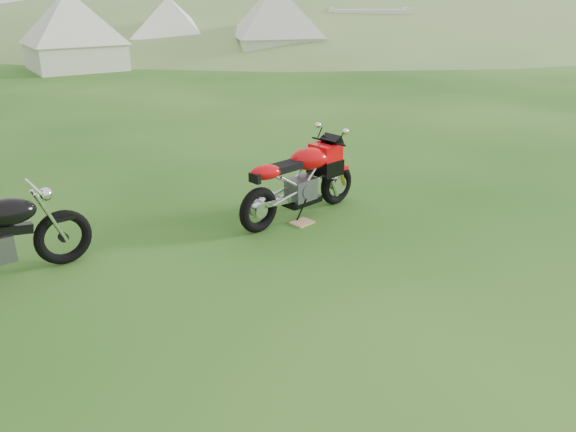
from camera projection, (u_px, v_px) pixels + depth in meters
name	position (u px, v px, depth m)	size (l,w,h in m)	color
ground	(310.00, 273.00, 6.26)	(120.00, 120.00, 0.00)	#17460F
hillside	(359.00, 25.00, 49.11)	(80.00, 64.00, 8.00)	#6E994E
hedgerow	(359.00, 25.00, 49.11)	(36.00, 1.20, 8.60)	black
sport_motorcycle	(300.00, 175.00, 7.60)	(2.00, 0.50, 1.20)	red
plywood_board	(302.00, 222.00, 7.59)	(0.28, 0.23, 0.02)	tan
tent_left	(72.00, 32.00, 21.51)	(3.24, 3.24, 2.81)	silver
tent_mid	(170.00, 27.00, 25.41)	(3.04, 3.04, 2.63)	white
tent_right	(276.00, 25.00, 24.18)	(3.40, 3.40, 2.95)	beige
caravan	(368.00, 30.00, 27.56)	(4.42, 1.98, 2.07)	silver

